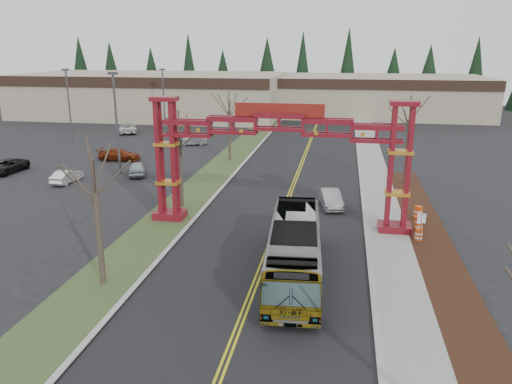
% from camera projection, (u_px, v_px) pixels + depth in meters
% --- Properties ---
extents(road, '(12.00, 110.00, 0.02)m').
position_uv_depth(road, '(289.00, 197.00, 42.02)').
color(road, black).
rests_on(road, ground).
extents(lane_line_left, '(0.12, 100.00, 0.01)m').
position_uv_depth(lane_line_left, '(287.00, 197.00, 42.03)').
color(lane_line_left, gold).
rests_on(lane_line_left, road).
extents(lane_line_right, '(0.12, 100.00, 0.01)m').
position_uv_depth(lane_line_right, '(290.00, 197.00, 41.99)').
color(lane_line_right, gold).
rests_on(lane_line_right, road).
extents(curb_right, '(0.30, 110.00, 0.15)m').
position_uv_depth(curb_right, '(363.00, 200.00, 40.98)').
color(curb_right, '#A6A7A2').
rests_on(curb_right, ground).
extents(sidewalk_right, '(2.60, 110.00, 0.14)m').
position_uv_depth(sidewalk_right, '(381.00, 201.00, 40.74)').
color(sidewalk_right, gray).
rests_on(sidewalk_right, ground).
extents(landscape_strip, '(2.60, 50.00, 0.12)m').
position_uv_depth(landscape_strip, '(451.00, 288.00, 26.14)').
color(landscape_strip, black).
rests_on(landscape_strip, ground).
extents(grass_median, '(4.00, 110.00, 0.08)m').
position_uv_depth(grass_median, '(197.00, 192.00, 43.33)').
color(grass_median, '#384D26').
rests_on(grass_median, ground).
extents(curb_left, '(0.30, 110.00, 0.15)m').
position_uv_depth(curb_left, '(218.00, 193.00, 43.02)').
color(curb_left, '#A6A7A2').
rests_on(curb_left, ground).
extents(gateway_arch, '(18.20, 1.60, 8.90)m').
position_uv_depth(gateway_arch, '(279.00, 142.00, 33.72)').
color(gateway_arch, maroon).
rests_on(gateway_arch, ground).
extents(retail_building_west, '(46.00, 22.30, 7.50)m').
position_uv_depth(retail_building_west, '(153.00, 95.00, 90.31)').
color(retail_building_west, tan).
rests_on(retail_building_west, ground).
extents(retail_building_east, '(38.00, 20.30, 7.00)m').
position_uv_depth(retail_building_east, '(376.00, 96.00, 91.32)').
color(retail_building_east, tan).
rests_on(retail_building_east, ground).
extents(conifer_treeline, '(116.10, 5.60, 13.00)m').
position_uv_depth(conifer_treeline, '(326.00, 75.00, 103.48)').
color(conifer_treeline, black).
rests_on(conifer_treeline, ground).
extents(transit_bus, '(3.51, 11.67, 3.21)m').
position_uv_depth(transit_bus, '(294.00, 250.00, 27.04)').
color(transit_bus, '#AEB1B6').
rests_on(transit_bus, ground).
extents(silver_sedan, '(2.25, 4.32, 1.36)m').
position_uv_depth(silver_sedan, '(331.00, 199.00, 39.30)').
color(silver_sedan, '#A5A8AD').
rests_on(silver_sedan, ground).
extents(parked_car_near_a, '(2.83, 4.28, 1.35)m').
position_uv_depth(parked_car_near_a, '(137.00, 168.00, 49.04)').
color(parked_car_near_a, '#B4B7BC').
rests_on(parked_car_near_a, ground).
extents(parked_car_near_b, '(1.42, 3.77, 1.23)m').
position_uv_depth(parked_car_near_b, '(67.00, 176.00, 46.29)').
color(parked_car_near_b, white).
rests_on(parked_car_near_b, ground).
extents(parked_car_near_c, '(2.51, 4.99, 1.35)m').
position_uv_depth(parked_car_near_c, '(6.00, 166.00, 49.88)').
color(parked_car_near_c, black).
rests_on(parked_car_near_c, ground).
extents(parked_car_mid_a, '(4.71, 2.24, 1.33)m').
position_uv_depth(parked_car_mid_a, '(119.00, 155.00, 55.33)').
color(parked_car_mid_a, maroon).
rests_on(parked_car_mid_a, ground).
extents(parked_car_far_a, '(3.95, 2.54, 1.23)m').
position_uv_depth(parked_car_far_a, '(192.00, 140.00, 63.90)').
color(parked_car_far_a, '#9999A0').
rests_on(parked_car_far_a, ground).
extents(parked_car_far_b, '(4.32, 5.71, 1.44)m').
position_uv_depth(parked_car_far_b, '(128.00, 128.00, 72.80)').
color(parked_car_far_b, white).
rests_on(parked_car_far_b, ground).
extents(bare_tree_median_near, '(3.22, 3.22, 7.45)m').
position_uv_depth(bare_tree_median_near, '(95.00, 189.00, 25.18)').
color(bare_tree_median_near, '#382D26').
rests_on(bare_tree_median_near, ground).
extents(bare_tree_median_mid, '(2.91, 2.91, 7.63)m').
position_uv_depth(bare_tree_median_mid, '(179.00, 136.00, 37.82)').
color(bare_tree_median_mid, '#382D26').
rests_on(bare_tree_median_mid, ground).
extents(bare_tree_median_far, '(3.11, 3.11, 7.52)m').
position_uv_depth(bare_tree_median_far, '(229.00, 111.00, 53.94)').
color(bare_tree_median_far, '#382D26').
rests_on(bare_tree_median_far, ground).
extents(bare_tree_right_far, '(3.31, 3.31, 8.10)m').
position_uv_depth(bare_tree_right_far, '(409.00, 121.00, 44.23)').
color(bare_tree_right_far, '#382D26').
rests_on(bare_tree_right_far, ground).
extents(light_pole_near, '(0.86, 0.43, 9.89)m').
position_uv_depth(light_pole_near, '(116.00, 116.00, 48.29)').
color(light_pole_near, '#3F3F44').
rests_on(light_pole_near, ground).
extents(light_pole_mid, '(0.82, 0.41, 9.46)m').
position_uv_depth(light_pole_mid, '(69.00, 100.00, 64.49)').
color(light_pole_mid, '#3F3F44').
rests_on(light_pole_mid, ground).
extents(light_pole_far, '(0.78, 0.39, 9.05)m').
position_uv_depth(light_pole_far, '(163.00, 95.00, 74.51)').
color(light_pole_far, '#3F3F44').
rests_on(light_pole_far, ground).
extents(street_sign, '(0.51, 0.08, 2.25)m').
position_uv_depth(street_sign, '(421.00, 223.00, 31.07)').
color(street_sign, '#3F3F44').
rests_on(street_sign, ground).
extents(barrel_south, '(0.48, 0.48, 0.89)m').
position_uv_depth(barrel_south, '(419.00, 235.00, 32.30)').
color(barrel_south, '#DE450C').
rests_on(barrel_south, ground).
extents(barrel_mid, '(0.54, 0.54, 1.01)m').
position_uv_depth(barrel_mid, '(418.00, 224.00, 34.24)').
color(barrel_mid, '#DE450C').
rests_on(barrel_mid, ground).
extents(barrel_north, '(0.60, 0.60, 1.11)m').
position_uv_depth(barrel_north, '(418.00, 214.00, 36.17)').
color(barrel_north, '#DE450C').
rests_on(barrel_north, ground).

